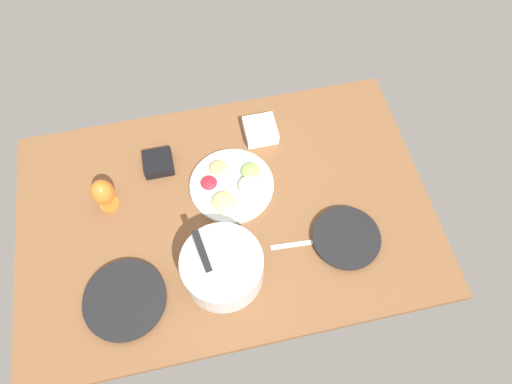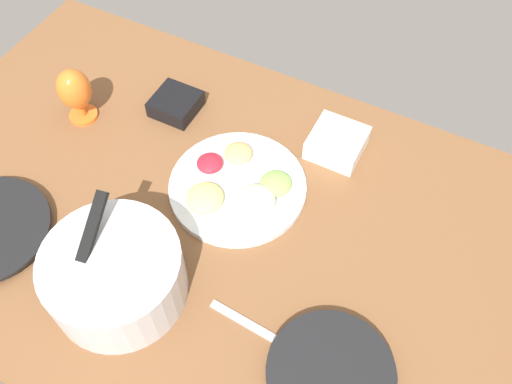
# 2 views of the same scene
# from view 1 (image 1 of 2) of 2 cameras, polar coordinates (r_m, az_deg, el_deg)

# --- Properties ---
(ground_plane) EXTENTS (1.60, 1.04, 0.04)m
(ground_plane) POSITION_cam_1_polar(r_m,az_deg,el_deg) (1.83, -3.74, -2.64)
(ground_plane) COLOR brown
(dinner_plate_left) EXTENTS (0.26, 0.26, 0.03)m
(dinner_plate_left) POSITION_cam_1_polar(r_m,az_deg,el_deg) (1.78, 11.03, -5.59)
(dinner_plate_left) COLOR #4C4C51
(dinner_plate_left) RESTS_ON ground_plane
(dinner_plate_right) EXTENTS (0.29, 0.29, 0.03)m
(dinner_plate_right) POSITION_cam_1_polar(r_m,az_deg,el_deg) (1.74, -15.78, -12.65)
(dinner_plate_right) COLOR #4C4C51
(dinner_plate_right) RESTS_ON ground_plane
(mixing_bowl) EXTENTS (0.29, 0.29, 0.21)m
(mixing_bowl) POSITION_cam_1_polar(r_m,az_deg,el_deg) (1.65, -4.15, -9.20)
(mixing_bowl) COLOR silver
(mixing_bowl) RESTS_ON ground_plane
(fruit_platter) EXTENTS (0.34, 0.34, 0.06)m
(fruit_platter) POSITION_cam_1_polar(r_m,az_deg,el_deg) (1.85, -2.87, 0.88)
(fruit_platter) COLOR silver
(fruit_platter) RESTS_ON ground_plane
(hurricane_glass_orange) EXTENTS (0.09, 0.09, 0.16)m
(hurricane_glass_orange) POSITION_cam_1_polar(r_m,az_deg,el_deg) (1.83, -18.28, -0.12)
(hurricane_glass_orange) COLOR orange
(hurricane_glass_orange) RESTS_ON ground_plane
(square_bowl_black) EXTENTS (0.12, 0.12, 0.05)m
(square_bowl_black) POSITION_cam_1_polar(r_m,az_deg,el_deg) (1.93, -11.91, 3.55)
(square_bowl_black) COLOR black
(square_bowl_black) RESTS_ON ground_plane
(square_bowl_white) EXTENTS (0.13, 0.13, 0.06)m
(square_bowl_white) POSITION_cam_1_polar(r_m,az_deg,el_deg) (1.97, 0.54, 7.65)
(square_bowl_white) COLOR white
(square_bowl_white) RESTS_ON ground_plane
(fork_by_left_plate) EXTENTS (0.18, 0.03, 0.01)m
(fork_by_left_plate) POSITION_cam_1_polar(r_m,az_deg,el_deg) (1.76, 4.74, -6.44)
(fork_by_left_plate) COLOR silver
(fork_by_left_plate) RESTS_ON ground_plane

